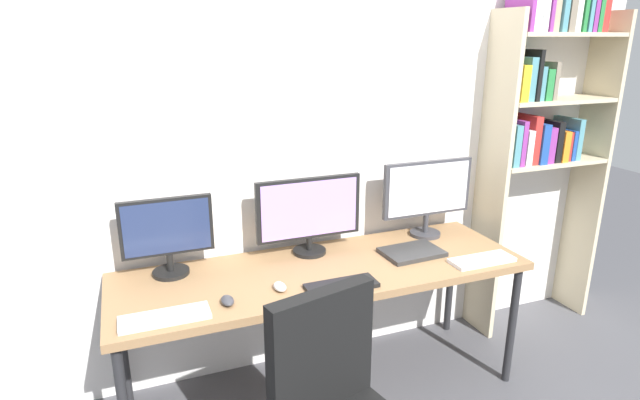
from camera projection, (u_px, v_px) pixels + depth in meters
name	position (u px, v px, depth m)	size (l,w,h in m)	color
wall_back	(296.00, 145.00, 2.84)	(4.51, 0.10, 2.60)	silver
desk	(324.00, 277.00, 2.65)	(2.11, 0.68, 0.74)	#936D47
bookshelf	(544.00, 111.00, 3.16)	(0.83, 0.28, 2.19)	beige
monitor_left	(167.00, 233.00, 2.50)	(0.44, 0.18, 0.39)	black
monitor_center	(309.00, 212.00, 2.75)	(0.58, 0.18, 0.42)	black
monitor_right	(427.00, 193.00, 3.00)	(0.56, 0.18, 0.45)	#38383D
keyboard_left	(165.00, 318.00, 2.15)	(0.37, 0.13, 0.02)	silver
keyboard_center	(341.00, 286.00, 2.43)	(0.34, 0.13, 0.02)	black
keyboard_right	(482.00, 260.00, 2.70)	(0.35, 0.13, 0.02)	silver
mouse_left_side	(280.00, 287.00, 2.40)	(0.06, 0.10, 0.03)	silver
mouse_right_side	(227.00, 301.00, 2.28)	(0.06, 0.10, 0.03)	#38383D
laptop_closed	(412.00, 252.00, 2.80)	(0.32, 0.22, 0.02)	#2D2D2D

